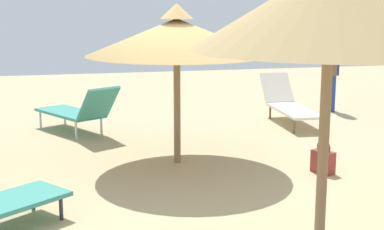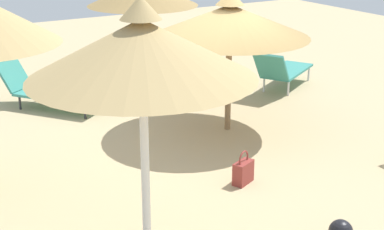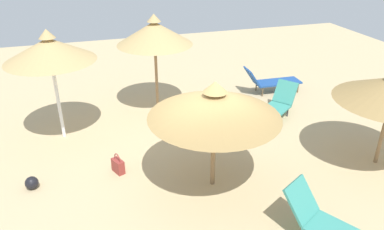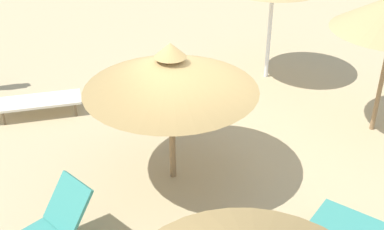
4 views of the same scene
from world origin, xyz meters
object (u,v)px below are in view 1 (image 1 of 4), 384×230
(parasol_umbrella_edge, at_px, (177,37))
(person_standing_near_right, at_px, (333,69))
(handbag, at_px, (323,161))
(lounge_chair_far_left, at_px, (289,103))
(lounge_chair_far_right, at_px, (78,110))
(parasol_umbrella_center, at_px, (330,7))

(parasol_umbrella_edge, height_order, person_standing_near_right, parasol_umbrella_edge)
(person_standing_near_right, xyz_separation_m, handbag, (4.26, -2.31, -0.77))
(parasol_umbrella_edge, bearing_deg, handbag, 61.95)
(lounge_chair_far_left, bearing_deg, handbag, -15.09)
(lounge_chair_far_right, xyz_separation_m, handbag, (3.33, 3.27, -0.26))
(lounge_chair_far_right, relative_size, handbag, 4.16)
(lounge_chair_far_right, relative_size, person_standing_near_right, 1.23)
(lounge_chair_far_left, bearing_deg, person_standing_near_right, 122.48)
(lounge_chair_far_left, height_order, handbag, lounge_chair_far_left)
(lounge_chair_far_right, bearing_deg, handbag, 44.55)
(parasol_umbrella_center, height_order, person_standing_near_right, parasol_umbrella_center)
(person_standing_near_right, bearing_deg, parasol_umbrella_edge, -52.34)
(parasol_umbrella_edge, height_order, parasol_umbrella_center, parasol_umbrella_center)
(lounge_chair_far_right, height_order, person_standing_near_right, person_standing_near_right)
(lounge_chair_far_left, xyz_separation_m, handbag, (3.36, -0.91, -0.21))
(lounge_chair_far_right, bearing_deg, person_standing_near_right, 99.45)
(lounge_chair_far_left, bearing_deg, parasol_umbrella_edge, -49.99)
(parasol_umbrella_edge, xyz_separation_m, lounge_chair_far_left, (-2.35, 2.80, -1.51))
(parasol_umbrella_edge, bearing_deg, lounge_chair_far_left, 130.01)
(lounge_chair_far_right, height_order, lounge_chair_far_left, lounge_chair_far_right)
(lounge_chair_far_right, distance_m, handbag, 4.67)
(lounge_chair_far_right, bearing_deg, lounge_chair_far_left, 90.49)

